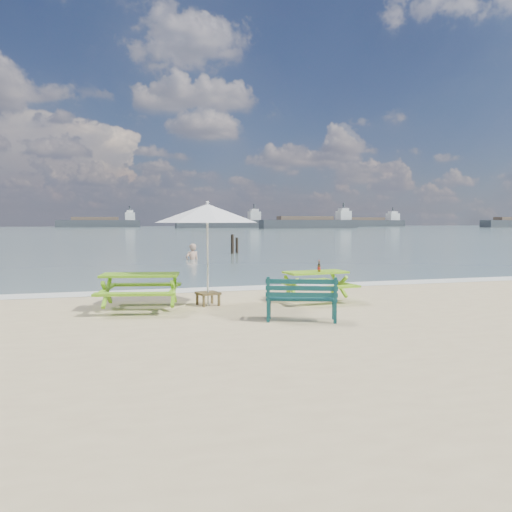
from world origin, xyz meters
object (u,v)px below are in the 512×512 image
object	(u,v)px
park_bench	(301,308)
swimmer	(192,263)
side_table	(208,298)
picnic_table_left	(140,292)
picnic_table_right	(316,287)
beer_bottle	(319,268)
patio_umbrella	(207,213)

from	to	relation	value
park_bench	swimmer	distance (m)	15.17
side_table	swimmer	world-z (taller)	swimmer
picnic_table_left	picnic_table_right	distance (m)	3.95
beer_bottle	park_bench	bearing A→B (deg)	-120.59
park_bench	swimmer	size ratio (longest dim) A/B	0.73
patio_umbrella	picnic_table_right	bearing A→B (deg)	-0.82
picnic_table_left	swimmer	bearing A→B (deg)	77.31
picnic_table_left	beer_bottle	bearing A→B (deg)	-0.21
picnic_table_right	beer_bottle	distance (m)	0.46
park_bench	side_table	world-z (taller)	park_bench
side_table	patio_umbrella	size ratio (longest dim) A/B	0.20
park_bench	side_table	bearing A→B (deg)	122.71
patio_umbrella	beer_bottle	bearing A→B (deg)	-3.45
park_bench	side_table	distance (m)	2.54
beer_bottle	swimmer	xyz separation A→B (m)	(-1.02, 13.19, -0.95)
picnic_table_left	picnic_table_right	size ratio (longest dim) A/B	1.16
picnic_table_right	picnic_table_left	bearing A→B (deg)	-178.51
park_bench	beer_bottle	distance (m)	2.36
picnic_table_left	patio_umbrella	size ratio (longest dim) A/B	0.74
park_bench	picnic_table_right	bearing A→B (deg)	61.50
picnic_table_left	park_bench	xyz separation A→B (m)	(2.81, -1.99, -0.11)
patio_umbrella	side_table	bearing A→B (deg)	104.04
picnic_table_left	side_table	bearing A→B (deg)	5.48
picnic_table_right	beer_bottle	xyz separation A→B (m)	(0.03, -0.12, 0.44)
picnic_table_left	park_bench	distance (m)	3.45
picnic_table_left	side_table	size ratio (longest dim) A/B	3.71
park_bench	patio_umbrella	size ratio (longest dim) A/B	0.50
patio_umbrella	park_bench	bearing A→B (deg)	-57.29
picnic_table_left	park_bench	size ratio (longest dim) A/B	1.48
picnic_table_right	swimmer	distance (m)	13.12
patio_umbrella	swimmer	xyz separation A→B (m)	(1.52, 13.04, -2.18)
patio_umbrella	beer_bottle	distance (m)	2.83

